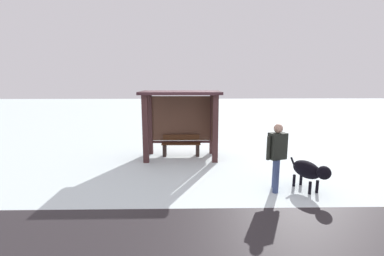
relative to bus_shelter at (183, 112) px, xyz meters
name	(u,v)px	position (x,y,z in m)	size (l,w,h in m)	color
ground_plane	(181,157)	(-0.08, -0.16, -1.59)	(60.00, 60.00, 0.00)	white
bus_shelter	(183,112)	(0.00, 0.00, 0.00)	(2.67, 1.47, 2.30)	#3D2223
bench_left_inside	(181,146)	(-0.08, 0.09, -1.24)	(1.37, 0.36, 0.74)	#4A2916
person_walking	(277,152)	(2.28, -2.97, -0.64)	(0.58, 0.48, 1.65)	black
dog	(309,171)	(3.07, -3.03, -1.07)	(0.65, 1.15, 0.75)	black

